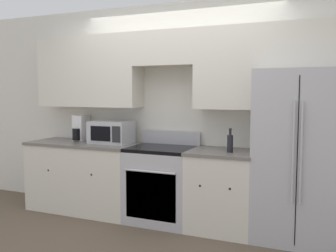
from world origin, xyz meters
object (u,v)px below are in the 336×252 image
Objects in this scene: microwave at (111,132)px; bottle at (230,143)px; oven_range at (162,184)px; refrigerator at (300,156)px.

microwave reaches higher than bottle.
oven_range is at bearing 175.69° from bottle.
refrigerator reaches higher than microwave.
oven_range is at bearing -177.40° from refrigerator.
oven_range is 0.60× the size of refrigerator.
oven_range is 0.99m from bottle.
bottle is at bearing -169.32° from refrigerator.
refrigerator is at bearing 0.40° from microwave.
refrigerator reaches higher than bottle.
microwave is at bearing -179.60° from refrigerator.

